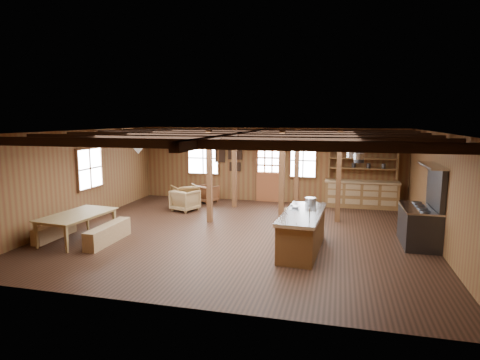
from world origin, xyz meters
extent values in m
cube|color=black|center=(0.00, 0.00, -0.01)|extent=(10.00, 9.00, 0.02)
cube|color=black|center=(0.00, 0.00, 2.81)|extent=(10.00, 9.00, 0.02)
cube|color=brown|center=(-5.01, 0.00, 1.40)|extent=(0.02, 9.00, 2.80)
cube|color=brown|center=(5.01, 0.00, 1.40)|extent=(0.02, 9.00, 2.80)
cube|color=brown|center=(0.00, 4.51, 1.40)|extent=(10.00, 0.02, 2.80)
cube|color=brown|center=(0.00, -4.51, 1.40)|extent=(10.00, 0.02, 2.80)
cube|color=black|center=(0.00, -3.50, 2.68)|extent=(9.80, 0.12, 0.18)
cube|color=black|center=(0.00, -2.00, 2.68)|extent=(9.80, 0.12, 0.18)
cube|color=black|center=(0.00, -0.50, 2.68)|extent=(9.80, 0.12, 0.18)
cube|color=black|center=(0.00, 1.00, 2.68)|extent=(9.80, 0.12, 0.18)
cube|color=black|center=(0.00, 2.50, 2.68)|extent=(9.80, 0.12, 0.18)
cube|color=black|center=(0.00, 3.80, 2.68)|extent=(9.80, 0.12, 0.18)
cube|color=black|center=(0.00, 0.00, 2.68)|extent=(0.18, 8.82, 0.18)
cube|color=#492C15|center=(-1.20, 1.00, 1.40)|extent=(0.15, 0.15, 2.80)
cube|color=#492C15|center=(-1.00, 3.20, 1.40)|extent=(0.15, 0.15, 2.80)
cube|color=#492C15|center=(1.00, 1.00, 1.40)|extent=(0.15, 0.15, 2.80)
cube|color=#492C15|center=(1.20, 3.20, 1.40)|extent=(0.15, 0.15, 2.80)
cube|color=#492C15|center=(2.60, 2.00, 1.40)|extent=(0.15, 0.15, 2.80)
cube|color=brown|center=(0.00, 4.45, 0.55)|extent=(0.90, 0.06, 1.10)
cube|color=#492C15|center=(-0.48, 4.45, 1.05)|extent=(0.06, 0.08, 2.10)
cube|color=#492C15|center=(0.48, 4.45, 1.05)|extent=(0.06, 0.08, 2.10)
cube|color=#492C15|center=(0.00, 4.45, 2.12)|extent=(1.02, 0.08, 0.06)
cube|color=white|center=(0.00, 4.45, 1.55)|extent=(0.84, 0.02, 0.90)
cube|color=white|center=(-2.60, 4.46, 1.60)|extent=(1.20, 0.02, 1.20)
cube|color=#492C15|center=(-2.60, 4.46, 1.60)|extent=(1.32, 0.06, 1.32)
cube|color=white|center=(1.30, 4.46, 1.60)|extent=(0.90, 0.02, 1.20)
cube|color=#492C15|center=(1.30, 4.46, 1.60)|extent=(1.02, 0.06, 1.32)
cube|color=white|center=(-4.96, 0.50, 1.60)|extent=(0.02, 1.20, 1.20)
cube|color=#492C15|center=(-4.96, 0.50, 1.60)|extent=(0.14, 1.24, 1.32)
cube|color=silver|center=(-1.30, 4.46, 1.80)|extent=(0.50, 0.03, 0.40)
cube|color=black|center=(-1.30, 4.45, 1.80)|extent=(0.55, 0.02, 0.45)
cube|color=silver|center=(-1.90, 4.46, 1.70)|extent=(0.35, 0.03, 0.45)
cube|color=black|center=(-1.90, 4.45, 1.70)|extent=(0.40, 0.02, 0.50)
cube|color=silver|center=(-1.30, 4.46, 1.30)|extent=(0.40, 0.03, 0.30)
cube|color=black|center=(-1.30, 4.45, 1.30)|extent=(0.45, 0.02, 0.35)
cube|color=brown|center=(3.40, 4.20, 0.45)|extent=(2.50, 0.55, 0.90)
cube|color=brown|center=(3.40, 4.18, 0.93)|extent=(2.55, 0.60, 0.06)
cube|color=brown|center=(3.40, 4.25, 1.40)|extent=(2.30, 0.35, 0.04)
cube|color=brown|center=(3.40, 4.25, 1.75)|extent=(2.30, 0.35, 0.04)
cube|color=brown|center=(3.40, 4.25, 2.10)|extent=(2.30, 0.35, 0.04)
cube|color=brown|center=(2.25, 4.25, 1.75)|extent=(0.04, 0.35, 1.40)
cube|color=brown|center=(4.55, 4.25, 1.75)|extent=(0.04, 0.35, 1.40)
cylinder|color=#323234|center=(-3.00, 0.00, 2.58)|extent=(0.02, 0.02, 0.45)
cone|color=white|center=(-3.00, 0.00, 2.25)|extent=(0.36, 0.36, 0.22)
cylinder|color=#323234|center=(-1.50, 2.00, 2.58)|extent=(0.02, 0.02, 0.45)
cone|color=white|center=(-1.50, 2.00, 2.25)|extent=(0.36, 0.36, 0.22)
cylinder|color=#323234|center=(2.96, 0.30, 2.55)|extent=(0.04, 3.00, 0.04)
cylinder|color=#323234|center=(3.02, -1.05, 2.46)|extent=(0.01, 0.01, 0.18)
cylinder|color=silver|center=(3.02, -1.05, 2.30)|extent=(0.23, 0.23, 0.14)
cylinder|color=#323234|center=(3.05, -0.66, 2.40)|extent=(0.01, 0.01, 0.29)
cylinder|color=#323234|center=(3.05, -0.66, 2.19)|extent=(0.23, 0.23, 0.14)
cylinder|color=#323234|center=(2.90, -0.28, 2.44)|extent=(0.01, 0.01, 0.22)
cylinder|color=silver|center=(2.90, -0.28, 2.26)|extent=(0.27, 0.27, 0.14)
cylinder|color=#323234|center=(3.00, 0.11, 2.44)|extent=(0.01, 0.01, 0.22)
cylinder|color=#323234|center=(3.00, 0.11, 2.26)|extent=(0.22, 0.22, 0.14)
cylinder|color=#323234|center=(2.99, 0.49, 2.41)|extent=(0.01, 0.01, 0.27)
cylinder|color=silver|center=(2.99, 0.49, 2.21)|extent=(0.21, 0.21, 0.14)
cylinder|color=#323234|center=(2.98, 0.88, 2.47)|extent=(0.01, 0.01, 0.17)
cylinder|color=#323234|center=(2.98, 0.88, 2.31)|extent=(0.27, 0.27, 0.14)
cylinder|color=#323234|center=(3.04, 1.26, 2.47)|extent=(0.01, 0.01, 0.15)
cylinder|color=silver|center=(3.04, 1.26, 2.33)|extent=(0.22, 0.22, 0.14)
cylinder|color=#323234|center=(3.05, 1.65, 2.41)|extent=(0.01, 0.01, 0.27)
cylinder|color=#323234|center=(3.05, 1.65, 2.21)|extent=(0.23, 0.23, 0.14)
cube|color=brown|center=(1.80, -1.05, 0.43)|extent=(0.95, 2.45, 0.86)
cube|color=silver|center=(1.80, -1.05, 0.90)|extent=(1.04, 2.55, 0.08)
cylinder|color=#323234|center=(1.80, -1.65, 0.90)|extent=(0.44, 0.44, 0.06)
cylinder|color=silver|center=(2.00, -1.65, 1.05)|extent=(0.03, 0.03, 0.30)
cube|color=brown|center=(1.22, 1.53, 0.21)|extent=(0.56, 0.50, 0.42)
cube|color=#323234|center=(4.60, 0.11, 0.46)|extent=(0.82, 1.54, 0.93)
cube|color=silver|center=(4.60, 0.11, 0.95)|extent=(0.84, 1.56, 0.04)
cube|color=#323234|center=(4.92, 0.11, 1.49)|extent=(0.12, 1.54, 1.03)
cube|color=silver|center=(4.80, 0.11, 2.01)|extent=(0.40, 1.65, 0.05)
imported|color=olive|center=(-3.90, -1.63, 0.35)|extent=(1.30, 2.10, 0.70)
cube|color=brown|center=(-4.65, -1.63, 0.20)|extent=(0.27, 1.45, 0.40)
cube|color=brown|center=(-3.06, -1.63, 0.23)|extent=(0.32, 1.71, 0.47)
imported|color=brown|center=(-2.74, 2.82, 0.40)|extent=(1.21, 1.21, 0.79)
imported|color=brown|center=(-2.22, 3.74, 0.33)|extent=(0.93, 0.94, 0.65)
imported|color=olive|center=(-2.49, 2.22, 0.37)|extent=(1.01, 1.03, 0.73)
cylinder|color=silver|center=(1.91, -0.05, 1.02)|extent=(0.28, 0.28, 0.17)
imported|color=silver|center=(1.57, -0.64, 0.97)|extent=(0.31, 0.31, 0.06)
camera|label=1|loc=(2.59, -10.41, 3.15)|focal=30.00mm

